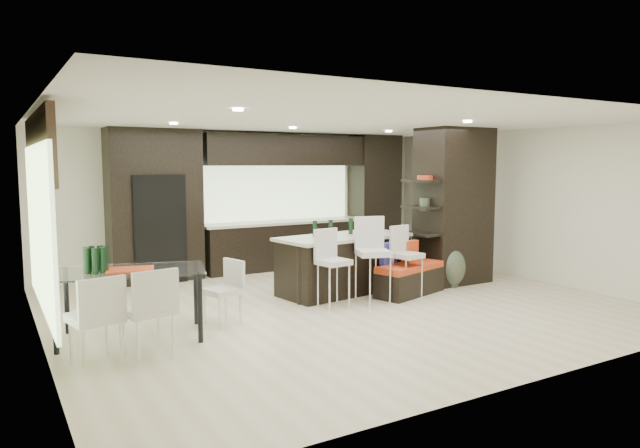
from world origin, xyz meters
TOP-DOWN VIEW (x-y plane):
  - ground at (0.00, 0.00)m, footprint 8.00×8.00m
  - back_wall at (0.00, 3.50)m, footprint 8.00×0.02m
  - left_wall at (-4.00, 0.00)m, footprint 0.02×7.00m
  - right_wall at (4.00, 0.00)m, footprint 0.02×7.00m
  - ceiling at (0.00, 0.00)m, footprint 8.00×7.00m
  - window_left at (-3.96, 0.20)m, footprint 0.04×3.20m
  - window_back at (0.60, 3.46)m, footprint 3.40×0.04m
  - stone_accent at (-3.93, 0.20)m, footprint 0.08×3.00m
  - ceiling_spots at (0.00, 0.25)m, footprint 4.00×3.00m
  - back_cabinetry at (0.50, 3.17)m, footprint 6.80×0.68m
  - refrigerator at (-1.90, 3.12)m, footprint 0.90×0.68m
  - partition_column at (2.60, 0.40)m, footprint 1.20×0.80m
  - kitchen_island at (0.50, 0.68)m, footprint 2.34×1.26m
  - stool_left at (-0.18, -0.10)m, footprint 0.46×0.46m
  - stool_mid at (0.50, -0.13)m, footprint 0.58×0.58m
  - stool_right at (1.18, -0.09)m, footprint 0.46×0.46m
  - bench at (1.31, -0.01)m, footprint 1.38×0.84m
  - floor_vase at (2.30, 0.11)m, footprint 0.63×0.63m
  - dining_table at (-3.04, -0.12)m, footprint 1.90×1.37m
  - chair_near at (-3.04, -0.93)m, footprint 0.56×0.56m
  - chair_far at (-3.57, -0.92)m, footprint 0.57×0.57m
  - chair_end at (-1.89, -0.12)m, footprint 0.51×0.51m

SIDE VIEW (x-z plane):
  - ground at x=0.00m, z-range 0.00..0.00m
  - bench at x=1.31m, z-range 0.00..0.50m
  - chair_end at x=-1.89m, z-range 0.00..0.77m
  - dining_table at x=-3.04m, z-range 0.00..0.83m
  - chair_far at x=-3.57m, z-range 0.00..0.89m
  - stool_right at x=1.18m, z-range 0.00..0.90m
  - chair_near at x=-3.04m, z-range 0.00..0.91m
  - stool_left at x=-0.18m, z-range 0.00..0.92m
  - kitchen_island at x=0.50m, z-range 0.00..0.93m
  - stool_mid at x=0.50m, z-range 0.00..1.04m
  - floor_vase at x=2.30m, z-range 0.00..1.33m
  - refrigerator at x=-1.90m, z-range 0.00..1.90m
  - back_wall at x=0.00m, z-range 0.00..2.70m
  - left_wall at x=-4.00m, z-range 0.00..2.70m
  - right_wall at x=4.00m, z-range 0.00..2.70m
  - window_left at x=-3.96m, z-range 0.40..2.30m
  - back_cabinetry at x=0.50m, z-range 0.00..2.70m
  - partition_column at x=2.60m, z-range 0.00..2.70m
  - window_back at x=0.60m, z-range 0.95..2.15m
  - stone_accent at x=-3.93m, z-range 1.85..2.65m
  - ceiling_spots at x=0.00m, z-range 2.67..2.69m
  - ceiling at x=0.00m, z-range 2.69..2.71m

